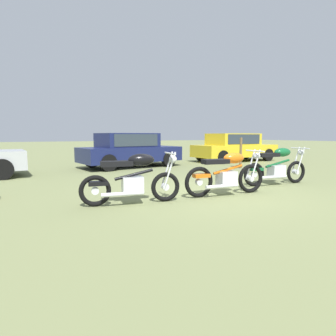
{
  "coord_description": "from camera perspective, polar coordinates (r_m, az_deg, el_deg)",
  "views": [
    {
      "loc": [
        -4.06,
        -5.23,
        1.34
      ],
      "look_at": [
        -0.73,
        0.95,
        0.53
      ],
      "focal_mm": 30.4,
      "sensor_mm": 36.0,
      "label": 1
    }
  ],
  "objects": [
    {
      "name": "motorcycle_orange",
      "position": [
        6.52,
        11.73,
        -1.13
      ],
      "size": [
        2.04,
        0.64,
        1.02
      ],
      "rotation": [
        0.0,
        0.0,
        -0.1
      ],
      "color": "black",
      "rests_on": "ground"
    },
    {
      "name": "car_navy",
      "position": [
        12.12,
        -7.81,
        3.94
      ],
      "size": [
        4.39,
        2.34,
        1.43
      ],
      "rotation": [
        0.0,
        0.0,
        0.14
      ],
      "color": "#161E4C",
      "rests_on": "ground"
    },
    {
      "name": "motorcycle_black",
      "position": [
        5.6,
        -7.07,
        -2.23
      ],
      "size": [
        1.97,
        0.71,
        1.02
      ],
      "rotation": [
        0.0,
        0.0,
        -0.19
      ],
      "color": "black",
      "rests_on": "ground"
    },
    {
      "name": "car_yellow",
      "position": [
        15.16,
        13.11,
        4.35
      ],
      "size": [
        4.53,
        1.95,
        1.43
      ],
      "rotation": [
        0.0,
        0.0,
        0.03
      ],
      "color": "gold",
      "rests_on": "ground"
    },
    {
      "name": "motorcycle_green",
      "position": [
        8.29,
        20.98,
        0.27
      ],
      "size": [
        2.06,
        0.64,
        1.02
      ],
      "rotation": [
        0.0,
        0.0,
        -0.13
      ],
      "color": "black",
      "rests_on": "ground"
    },
    {
      "name": "fence_post_wooden",
      "position": [
        11.99,
        14.38,
        2.94
      ],
      "size": [
        0.1,
        0.1,
        1.25
      ],
      "primitive_type": "cylinder",
      "color": "brown",
      "rests_on": "ground"
    },
    {
      "name": "ground_plane",
      "position": [
        6.76,
        9.35,
        -4.97
      ],
      "size": [
        120.0,
        120.0,
        0.0
      ],
      "primitive_type": "plane",
      "color": "olive"
    }
  ]
}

